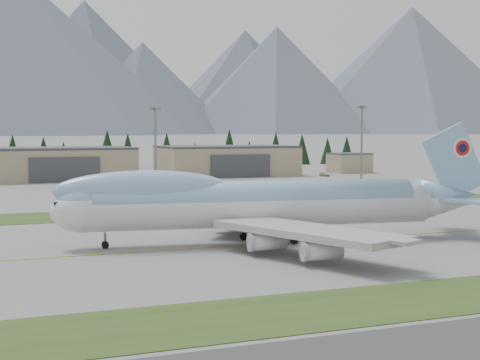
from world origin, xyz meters
name	(u,v)px	position (x,y,z in m)	size (l,w,h in m)	color
ground	(309,241)	(0.00, 0.00, 0.00)	(7000.00, 7000.00, 0.00)	slate
grass_strip_near	(479,293)	(0.00, -38.00, 0.00)	(400.00, 14.00, 0.08)	#2F4518
grass_strip_far	(208,210)	(0.00, 45.00, 0.00)	(400.00, 18.00, 0.08)	#2F4518
taxiway_line_main	(309,241)	(0.00, 0.00, 0.00)	(400.00, 0.40, 0.02)	gold
boeing_747_freighter	(258,203)	(-7.73, 1.47, 5.97)	(68.99, 58.63, 18.09)	silver
hangar_center	(59,164)	(-15.00, 149.90, 5.39)	(48.00, 26.60, 10.80)	#9B8C6C
hangar_right	(227,161)	(45.00, 149.90, 5.39)	(48.00, 26.60, 10.80)	#9B8C6C
control_shed	(349,163)	(95.00, 148.00, 3.80)	(14.00, 12.00, 7.60)	#9B8C6C
floodlight_masts	(81,131)	(-14.12, 112.19, 16.26)	(173.02, 4.56, 24.76)	slate
service_vehicle_b	(180,185)	(15.08, 111.62, 0.00)	(1.31, 3.72, 1.23)	gold
service_vehicle_c	(324,176)	(75.35, 132.05, 0.00)	(1.87, 4.62, 1.34)	#A5A6A9
conifer_belt	(87,151)	(6.01, 212.08, 7.35)	(270.61, 16.09, 16.97)	black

